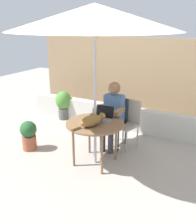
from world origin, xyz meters
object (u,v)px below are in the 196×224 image
chair_empty (128,119)px  potted_plant_by_chair (63,103)px  patio_umbrella (95,17)px  patio_table (95,127)px  laptop (104,116)px  potted_plant_near_fence (29,134)px  person_seated (112,112)px  chair_occupied (116,118)px  cat (92,121)px

chair_empty → potted_plant_by_chair: bearing=161.6°
patio_umbrella → chair_empty: patio_umbrella is taller
patio_umbrella → patio_table: bearing=0.0°
laptop → potted_plant_near_fence: laptop is taller
patio_table → person_seated: person_seated is taller
chair_occupied → laptop: bearing=-85.0°
laptop → potted_plant_by_chair: (-1.72, 1.26, -0.39)m
patio_table → cat: bearing=-80.7°
patio_table → potted_plant_near_fence: 1.36m
person_seated → laptop: bearing=-83.2°
person_seated → laptop: (0.05, -0.45, 0.08)m
person_seated → cat: 0.78m
chair_occupied → potted_plant_by_chair: 1.80m
patio_table → chair_empty: bearing=74.5°
patio_table → cat: (0.02, -0.12, 0.15)m
laptop → potted_plant_near_fence: size_ratio=0.58×
chair_occupied → potted_plant_near_fence: size_ratio=1.63×
patio_umbrella → potted_plant_near_fence: (-1.30, -0.14, -2.00)m
potted_plant_by_chair → potted_plant_near_fence: bearing=-77.3°
person_seated → patio_umbrella: bearing=-90.0°
chair_empty → laptop: size_ratio=2.83×
laptop → chair_empty: bearing=74.1°
patio_umbrella → cat: bearing=-80.7°
patio_umbrella → potted_plant_near_fence: patio_umbrella is taller
chair_empty → potted_plant_near_fence: (-1.53, -0.99, -0.23)m
chair_empty → person_seated: (-0.23, -0.19, 0.17)m
chair_occupied → chair_empty: same height
person_seated → cat: (0.02, -0.78, 0.10)m
potted_plant_by_chair → cat: bearing=-43.5°
patio_table → laptop: 0.25m
potted_plant_near_fence → person_seated: bearing=31.5°
person_seated → laptop: size_ratio=3.90×
patio_umbrella → laptop: 1.53m
patio_table → cat: size_ratio=1.54×
chair_empty → person_seated: size_ratio=0.73×
potted_plant_near_fence → chair_occupied: bearing=36.3°
laptop → cat: size_ratio=0.52×
patio_table → potted_plant_by_chair: size_ratio=1.36×
chair_occupied → potted_plant_by_chair: bearing=158.3°
person_seated → potted_plant_by_chair: size_ratio=1.80×
chair_occupied → potted_plant_by_chair: (-1.66, 0.66, -0.14)m
patio_umbrella → laptop: size_ratio=7.83×
potted_plant_near_fence → potted_plant_by_chair: bearing=102.7°
laptop → potted_plant_by_chair: bearing=143.6°
chair_empty → patio_umbrella: bearing=-105.5°
patio_umbrella → potted_plant_by_chair: patio_umbrella is taller
potted_plant_by_chair → person_seated: bearing=-26.2°
patio_table → chair_empty: 0.88m
patio_umbrella → person_seated: bearing=90.0°
patio_table → cat: 0.19m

